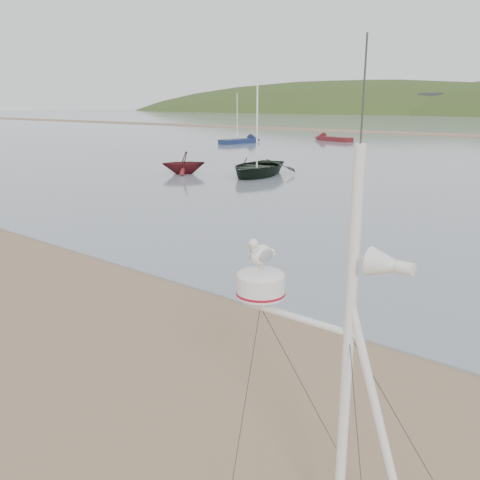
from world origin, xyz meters
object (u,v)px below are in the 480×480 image
Objects in this scene: mast_rig at (334,441)px; boat_red at (183,153)px; boat_dark at (257,132)px; sailboat_blue_near at (246,141)px; dinghy_red_far at (327,138)px.

mast_rig is 27.97m from boat_red.
mast_rig is 0.92× the size of boat_dark.
mast_rig is at bearing -3.85° from boat_red.
sailboat_blue_near is (-16.77, 20.36, -2.38)m from boat_dark.
boat_red reaches higher than dinghy_red_far.
mast_rig reaches higher than boat_red.
boat_red is 0.45× the size of sailboat_blue_near.
boat_dark is 31.59m from dinghy_red_far.
boat_red is at bearing 137.96° from mast_rig.
boat_dark is at bearing -68.36° from dinghy_red_far.
dinghy_red_far is at bearing 98.25° from boat_dark.
boat_red is 0.46× the size of dinghy_red_far.
boat_dark reaches higher than dinghy_red_far.
sailboat_blue_near is at bearing 129.04° from mast_rig.
sailboat_blue_near is at bearing -120.03° from dinghy_red_far.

